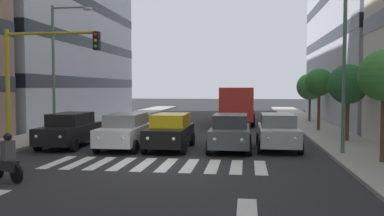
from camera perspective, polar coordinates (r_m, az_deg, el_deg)
ground_plane at (r=15.98m, az=-5.17°, el=-7.98°), size 180.00×180.00×0.00m
building_left_block_0 at (r=38.14m, az=24.86°, el=11.41°), size 8.70×21.47×17.64m
crosswalk_markings at (r=15.98m, az=-5.17°, el=-7.97°), size 8.55×2.80×0.01m
lane_arrow_0 at (r=10.25m, az=7.78°, el=-14.24°), size 0.50×2.20×0.01m
car_0 at (r=20.16m, az=12.02°, el=-3.21°), size 2.02×4.44×1.72m
car_1 at (r=19.49m, az=5.44°, el=-3.37°), size 2.02×4.44×1.72m
car_2 at (r=19.76m, az=-3.10°, el=-3.28°), size 2.02×4.44×1.72m
car_3 at (r=20.19m, az=-9.41°, el=-3.18°), size 2.02×4.44×1.72m
car_4 at (r=21.37m, az=-16.92°, el=-2.93°), size 2.02×4.44×1.72m
bus_behind_traffic at (r=34.55m, az=6.48°, el=0.99°), size 2.78×10.50×3.00m
motorcycle_with_rider at (r=14.41m, az=-24.67°, el=-6.84°), size 1.56×0.87×1.57m
traffic_light_gantry at (r=18.51m, az=-21.49°, el=4.80°), size 4.23×0.36×5.50m
street_lamp_left at (r=18.73m, az=19.42°, el=8.49°), size 2.94×0.28×7.84m
street_lamp_right at (r=24.88m, az=-18.26°, el=6.71°), size 2.49×0.28×7.61m
street_tree_0 at (r=17.11m, az=25.54°, el=4.09°), size 1.98×1.98×4.32m
street_tree_1 at (r=23.28m, az=21.18°, el=3.12°), size 2.14×2.14×4.12m
street_tree_2 at (r=28.46m, az=17.53°, el=3.44°), size 1.86×1.86×4.15m
street_tree_3 at (r=35.62m, az=16.32°, el=2.89°), size 2.24×2.24×4.05m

